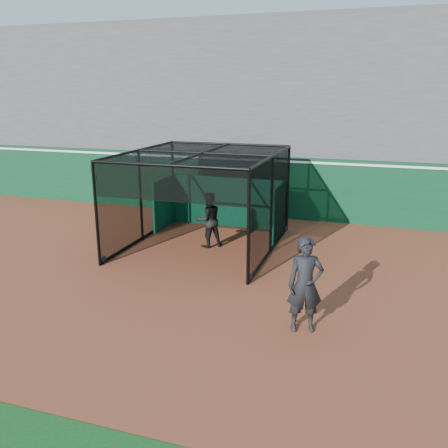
% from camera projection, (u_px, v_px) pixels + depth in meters
% --- Properties ---
extents(ground, '(120.00, 120.00, 0.00)m').
position_uv_depth(ground, '(163.00, 292.00, 12.37)').
color(ground, brown).
rests_on(ground, ground).
extents(outfield_wall, '(50.00, 0.50, 2.50)m').
position_uv_depth(outfield_wall, '(250.00, 184.00, 19.78)').
color(outfield_wall, '#0A3A1F').
rests_on(outfield_wall, ground).
extents(grandstand, '(50.00, 7.85, 8.95)m').
position_uv_depth(grandstand, '(272.00, 103.00, 22.36)').
color(grandstand, '#4C4C4F').
rests_on(grandstand, ground).
extents(batting_cage, '(4.70, 5.54, 3.14)m').
position_uv_depth(batting_cage, '(203.00, 201.00, 15.63)').
color(batting_cage, black).
rests_on(batting_cage, ground).
extents(batter, '(1.14, 1.13, 1.86)m').
position_uv_depth(batter, '(208.00, 220.00, 15.73)').
color(batter, black).
rests_on(batter, ground).
extents(on_deck_player, '(0.90, 0.73, 2.12)m').
position_uv_depth(on_deck_player, '(305.00, 285.00, 10.15)').
color(on_deck_player, black).
rests_on(on_deck_player, ground).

